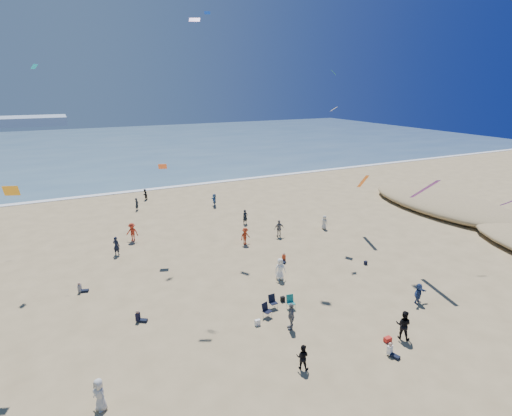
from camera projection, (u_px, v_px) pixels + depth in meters
name	position (u px, v px, depth m)	size (l,w,h in m)	color
ground	(289.00, 385.00, 21.20)	(220.00, 220.00, 0.00)	tan
ocean	(99.00, 147.00, 102.53)	(220.00, 100.00, 0.06)	#476B84
surf_line	(135.00, 191.00, 59.72)	(220.00, 1.20, 0.08)	white
standing_flyers	(237.00, 248.00, 36.73)	(25.76, 40.21, 1.92)	#9D2F16
seated_group	(244.00, 318.00, 26.49)	(17.81, 23.91, 0.84)	white
chair_cluster	(277.00, 305.00, 27.94)	(2.73, 1.50, 1.00)	black
white_tote	(258.00, 322.00, 26.42)	(0.35, 0.20, 0.40)	white
black_backpack	(283.00, 299.00, 29.33)	(0.30, 0.22, 0.38)	black
cooler	(388.00, 339.00, 24.74)	(0.45, 0.30, 0.30)	red
navy_bag	(366.00, 263.00, 35.36)	(0.28, 0.18, 0.34)	black
kites_aloft	(312.00, 91.00, 32.32)	(43.73, 44.71, 30.56)	white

